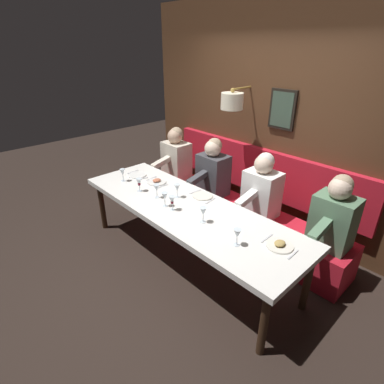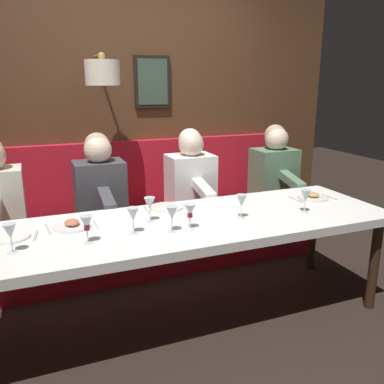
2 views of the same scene
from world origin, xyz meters
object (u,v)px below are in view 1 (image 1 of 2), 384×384
object	(u,v)px
diner_nearest	(334,215)
diner_far	(176,155)
diner_middle	(213,169)
wine_glass_3	(123,173)
dining_table	(185,211)
wine_glass_7	(157,188)
wine_glass_0	(165,197)
diner_near	(262,187)
wine_glass_2	(237,234)
wine_glass_5	(172,200)
wine_glass_6	(139,182)
wine_glass_1	(177,188)
wine_glass_4	(203,212)

from	to	relation	value
diner_nearest	diner_far	distance (m)	2.44
diner_middle	wine_glass_3	size ratio (longest dim) A/B	4.82
dining_table	wine_glass_7	world-z (taller)	wine_glass_7
wine_glass_0	wine_glass_7	world-z (taller)	same
diner_near	diner_nearest	bearing A→B (deg)	-90.00
diner_near	wine_glass_0	bearing A→B (deg)	152.73
diner_far	wine_glass_2	distance (m)	2.27
dining_table	wine_glass_0	world-z (taller)	wine_glass_0
diner_nearest	diner_near	distance (m)	0.87
diner_middle	wine_glass_2	xyz separation A→B (m)	(-1.02, -1.26, 0.04)
wine_glass_5	wine_glass_6	bearing A→B (deg)	89.39
dining_table	wine_glass_6	world-z (taller)	wine_glass_6
wine_glass_1	wine_glass_2	xyz separation A→B (m)	(-0.22, -1.06, 0.00)
diner_middle	wine_glass_7	distance (m)	0.98
wine_glass_4	wine_glass_6	bearing A→B (deg)	93.48
wine_glass_1	wine_glass_3	xyz separation A→B (m)	(-0.21, 0.83, 0.00)
dining_table	wine_glass_5	distance (m)	0.23
diner_near	wine_glass_6	distance (m)	1.46
diner_near	wine_glass_4	world-z (taller)	diner_near
dining_table	wine_glass_7	xyz separation A→B (m)	(-0.09, 0.38, 0.18)
diner_nearest	diner_far	bearing A→B (deg)	90.00
wine_glass_6	wine_glass_3	bearing A→B (deg)	87.69
diner_nearest	diner_far	size ratio (longest dim) A/B	1.00
diner_middle	wine_glass_5	size ratio (longest dim) A/B	4.82
wine_glass_4	wine_glass_7	size ratio (longest dim) A/B	1.00
dining_table	diner_far	size ratio (longest dim) A/B	3.60
diner_far	diner_near	bearing A→B (deg)	-90.00
wine_glass_0	wine_glass_4	size ratio (longest dim) A/B	1.00
wine_glass_3	diner_near	bearing A→B (deg)	-54.86
wine_glass_0	wine_glass_1	xyz separation A→B (m)	(0.24, 0.07, 0.00)
dining_table	wine_glass_4	xyz separation A→B (m)	(-0.08, -0.36, 0.18)
wine_glass_1	diner_middle	bearing A→B (deg)	13.53
diner_nearest	wine_glass_5	xyz separation A→B (m)	(-1.03, 1.28, 0.04)
diner_far	wine_glass_2	bearing A→B (deg)	-116.65
wine_glass_0	wine_glass_5	world-z (taller)	same
wine_glass_0	wine_glass_4	world-z (taller)	same
wine_glass_3	wine_glass_5	bearing A→B (deg)	-91.27
diner_far	wine_glass_4	world-z (taller)	diner_far
wine_glass_4	diner_nearest	bearing A→B (deg)	-42.48
wine_glass_0	wine_glass_1	bearing A→B (deg)	16.59
wine_glass_2	wine_glass_7	world-z (taller)	same
wine_glass_7	diner_near	bearing A→B (deg)	-37.87
wine_glass_0	wine_glass_3	size ratio (longest dim) A/B	1.00
diner_near	wine_glass_2	size ratio (longest dim) A/B	4.82
diner_near	diner_middle	xyz separation A→B (m)	(0.00, 0.80, 0.00)
diner_nearest	wine_glass_6	xyz separation A→B (m)	(-1.03, 1.91, 0.04)
dining_table	diner_near	distance (m)	0.97
wine_glass_1	diner_near	bearing A→B (deg)	-37.12
diner_nearest	wine_glass_4	size ratio (longest dim) A/B	4.82
wine_glass_3	wine_glass_7	distance (m)	0.68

